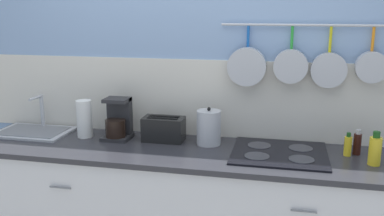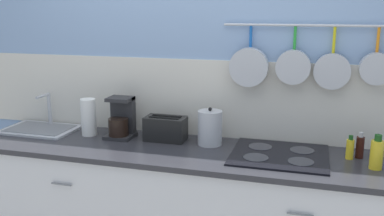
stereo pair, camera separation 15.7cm
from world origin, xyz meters
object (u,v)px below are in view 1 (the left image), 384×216
at_px(bottle_dish_soap, 348,146).
at_px(paper_towel_roll, 84,119).
at_px(bottle_hot_sauce, 375,150).
at_px(coffee_maker, 118,122).
at_px(toaster, 164,129).
at_px(bottle_vinegar, 357,143).
at_px(kettle, 209,127).

bearing_deg(bottle_dish_soap, paper_towel_roll, 179.51).
relative_size(paper_towel_roll, bottle_hot_sauce, 1.31).
bearing_deg(bottle_hot_sauce, paper_towel_roll, 175.56).
bearing_deg(coffee_maker, paper_towel_roll, -174.90).
distance_m(toaster, bottle_vinegar, 1.24).
xyz_separation_m(coffee_maker, toaster, (0.32, 0.01, -0.03)).
distance_m(paper_towel_roll, coffee_maker, 0.24).
height_order(coffee_maker, bottle_dish_soap, coffee_maker).
height_order(paper_towel_roll, bottle_dish_soap, paper_towel_roll).
bearing_deg(toaster, kettle, -1.19).
bearing_deg(bottle_hot_sauce, bottle_vinegar, 113.12).
height_order(bottle_dish_soap, bottle_vinegar, bottle_vinegar).
relative_size(toaster, kettle, 1.16).
relative_size(paper_towel_roll, toaster, 0.89).
bearing_deg(bottle_hot_sauce, toaster, 172.26).
distance_m(bottle_vinegar, bottle_hot_sauce, 0.18).
xyz_separation_m(paper_towel_roll, kettle, (0.87, 0.03, -0.02)).
xyz_separation_m(paper_towel_roll, toaster, (0.56, 0.03, -0.05)).
distance_m(paper_towel_roll, bottle_vinegar, 1.80).
distance_m(coffee_maker, kettle, 0.64).
xyz_separation_m(paper_towel_roll, bottle_hot_sauce, (1.87, -0.15, -0.04)).
height_order(toaster, bottle_vinegar, toaster).
xyz_separation_m(paper_towel_roll, coffee_maker, (0.24, 0.02, -0.01)).
relative_size(coffee_maker, bottle_vinegar, 1.78).
height_order(kettle, bottle_vinegar, kettle).
relative_size(paper_towel_roll, kettle, 1.04).
xyz_separation_m(bottle_dish_soap, bottle_vinegar, (0.06, 0.04, 0.01)).
bearing_deg(toaster, paper_towel_roll, -176.68).
distance_m(toaster, kettle, 0.31).
relative_size(paper_towel_roll, bottle_dish_soap, 1.79).
bearing_deg(bottle_vinegar, bottle_hot_sauce, -66.88).
distance_m(coffee_maker, bottle_vinegar, 1.56).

